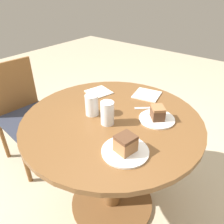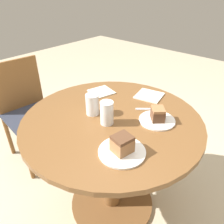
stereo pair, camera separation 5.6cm
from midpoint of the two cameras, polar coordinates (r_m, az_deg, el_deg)
ground_plane at (r=1.82m, az=0.95°, el=-22.44°), size 8.00×8.00×0.00m
table at (r=1.41m, az=1.15°, el=-9.10°), size 1.05×1.05×0.77m
chair at (r=2.06m, az=-20.03°, el=0.37°), size 0.48×0.51×0.89m
plate_near at (r=1.27m, az=12.90°, el=-2.13°), size 0.20×0.20×0.01m
plate_far at (r=1.04m, az=4.18°, el=-10.30°), size 0.22×0.22×0.01m
cake_slice_near at (r=1.25m, az=13.13°, el=-0.51°), size 0.11×0.11×0.08m
cake_slice_far at (r=1.01m, az=4.28°, el=-8.33°), size 0.10×0.10×0.08m
glass_lemonade at (r=1.29m, az=-3.92°, el=1.72°), size 0.08×0.08×0.13m
glass_water at (r=1.20m, az=-0.02°, el=-0.62°), size 0.07×0.07×0.13m
napkin_stack at (r=1.53m, az=10.73°, el=4.23°), size 0.20×0.20×0.01m
fork at (r=1.38m, az=11.10°, el=0.75°), size 0.13×0.15×0.00m
napkin_side at (r=1.56m, az=-1.79°, el=5.30°), size 0.19×0.19×0.01m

